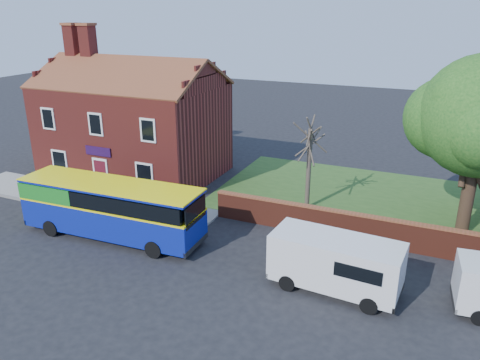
% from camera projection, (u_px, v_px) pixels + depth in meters
% --- Properties ---
extents(ground, '(120.00, 120.00, 0.00)m').
position_uv_depth(ground, '(118.00, 264.00, 22.52)').
color(ground, black).
rests_on(ground, ground).
extents(pavement, '(18.00, 3.50, 0.12)m').
position_uv_depth(pavement, '(85.00, 199.00, 30.08)').
color(pavement, gray).
rests_on(pavement, ground).
extents(kerb, '(18.00, 0.15, 0.14)m').
position_uv_depth(kerb, '(66.00, 209.00, 28.57)').
color(kerb, slate).
rests_on(kerb, ground).
extents(grass_strip, '(26.00, 12.00, 0.04)m').
position_uv_depth(grass_strip, '(422.00, 208.00, 28.79)').
color(grass_strip, '#426B28').
rests_on(grass_strip, ground).
extents(shop_building, '(12.30, 8.13, 10.50)m').
position_uv_depth(shop_building, '(134.00, 128.00, 33.87)').
color(shop_building, maroon).
rests_on(shop_building, ground).
extents(boundary_wall, '(22.00, 0.38, 1.60)m').
position_uv_depth(boundary_wall, '(417.00, 238.00, 23.36)').
color(boundary_wall, maroon).
rests_on(boundary_wall, ground).
extents(bus, '(10.12, 2.89, 3.06)m').
position_uv_depth(bus, '(106.00, 206.00, 24.80)').
color(bus, '#0D1E95').
rests_on(bus, ground).
extents(van_near, '(5.69, 2.62, 2.43)m').
position_uv_depth(van_near, '(336.00, 262.00, 20.07)').
color(van_near, silver).
rests_on(van_near, ground).
extents(bare_tree, '(2.06, 2.45, 5.49)m').
position_uv_depth(bare_tree, '(309.00, 165.00, 27.88)').
color(bare_tree, '#4C4238').
rests_on(bare_tree, ground).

